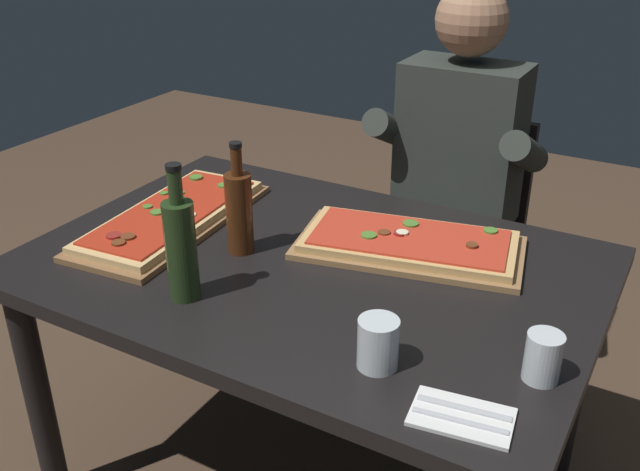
% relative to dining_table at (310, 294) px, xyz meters
% --- Properties ---
extents(dining_table, '(1.40, 0.96, 0.74)m').
position_rel_dining_table_xyz_m(dining_table, '(0.00, 0.00, 0.00)').
color(dining_table, black).
rests_on(dining_table, ground_plane).
extents(pizza_rectangular_front, '(0.62, 0.40, 0.05)m').
position_rel_dining_table_xyz_m(pizza_rectangular_front, '(0.19, 0.17, 0.12)').
color(pizza_rectangular_front, olive).
rests_on(pizza_rectangular_front, dining_table).
extents(pizza_rectangular_left, '(0.32, 0.65, 0.05)m').
position_rel_dining_table_xyz_m(pizza_rectangular_left, '(-0.44, -0.00, 0.12)').
color(pizza_rectangular_left, brown).
rests_on(pizza_rectangular_left, dining_table).
extents(wine_bottle_dark, '(0.07, 0.07, 0.32)m').
position_rel_dining_table_xyz_m(wine_bottle_dark, '(-0.16, -0.29, 0.22)').
color(wine_bottle_dark, '#233819').
rests_on(wine_bottle_dark, dining_table).
extents(oil_bottle_amber, '(0.07, 0.07, 0.29)m').
position_rel_dining_table_xyz_m(oil_bottle_amber, '(-0.18, -0.04, 0.21)').
color(oil_bottle_amber, '#47230F').
rests_on(oil_bottle_amber, dining_table).
extents(tumbler_near_camera, '(0.07, 0.07, 0.10)m').
position_rel_dining_table_xyz_m(tumbler_near_camera, '(0.62, -0.19, 0.14)').
color(tumbler_near_camera, silver).
rests_on(tumbler_near_camera, dining_table).
extents(tumbler_far_side, '(0.08, 0.08, 0.10)m').
position_rel_dining_table_xyz_m(tumbler_far_side, '(0.33, -0.30, 0.15)').
color(tumbler_far_side, silver).
rests_on(tumbler_far_side, dining_table).
extents(napkin_cutlery_set, '(0.19, 0.13, 0.01)m').
position_rel_dining_table_xyz_m(napkin_cutlery_set, '(0.53, -0.37, 0.10)').
color(napkin_cutlery_set, white).
rests_on(napkin_cutlery_set, dining_table).
extents(diner_chair, '(0.44, 0.44, 0.87)m').
position_rel_dining_table_xyz_m(diner_chair, '(0.11, 0.86, -0.16)').
color(diner_chair, black).
rests_on(diner_chair, ground_plane).
extents(seated_diner, '(0.53, 0.41, 1.33)m').
position_rel_dining_table_xyz_m(seated_diner, '(0.11, 0.74, 0.10)').
color(seated_diner, '#23232D').
rests_on(seated_diner, ground_plane).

